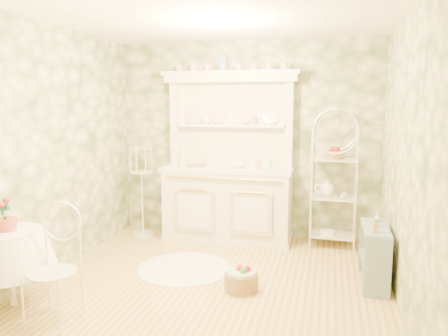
% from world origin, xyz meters
% --- Properties ---
extents(floor, '(3.60, 3.60, 0.00)m').
position_xyz_m(floor, '(0.00, 0.00, 0.00)').
color(floor, tan).
rests_on(floor, ground).
extents(ceiling, '(3.60, 3.60, 0.00)m').
position_xyz_m(ceiling, '(0.00, 0.00, 2.70)').
color(ceiling, white).
rests_on(ceiling, floor).
extents(wall_left, '(3.60, 3.60, 0.00)m').
position_xyz_m(wall_left, '(-1.80, 0.00, 1.35)').
color(wall_left, beige).
rests_on(wall_left, floor).
extents(wall_right, '(3.60, 3.60, 0.00)m').
position_xyz_m(wall_right, '(1.80, 0.00, 1.35)').
color(wall_right, beige).
rests_on(wall_right, floor).
extents(wall_back, '(3.60, 3.60, 0.00)m').
position_xyz_m(wall_back, '(0.00, 1.80, 1.35)').
color(wall_back, beige).
rests_on(wall_back, floor).
extents(wall_front, '(3.60, 3.60, 0.00)m').
position_xyz_m(wall_front, '(0.00, -1.80, 1.35)').
color(wall_front, beige).
rests_on(wall_front, floor).
extents(kitchen_dresser, '(1.87, 0.61, 2.29)m').
position_xyz_m(kitchen_dresser, '(-0.20, 1.52, 1.15)').
color(kitchen_dresser, white).
rests_on(kitchen_dresser, floor).
extents(bakers_rack, '(0.56, 0.41, 1.74)m').
position_xyz_m(bakers_rack, '(1.20, 1.58, 0.87)').
color(bakers_rack, white).
rests_on(bakers_rack, floor).
extents(side_shelf, '(0.29, 0.71, 0.59)m').
position_xyz_m(side_shelf, '(1.62, 0.41, 0.30)').
color(side_shelf, '#798DA0').
rests_on(side_shelf, floor).
extents(round_table, '(0.78, 0.78, 0.77)m').
position_xyz_m(round_table, '(-1.68, -0.89, 0.38)').
color(round_table, white).
rests_on(round_table, floor).
extents(cafe_chair, '(0.53, 0.53, 1.00)m').
position_xyz_m(cafe_chair, '(-1.10, -1.09, 0.50)').
color(cafe_chair, white).
rests_on(cafe_chair, floor).
extents(birdcage_stand, '(0.38, 0.38, 1.50)m').
position_xyz_m(birdcage_stand, '(-1.42, 1.43, 0.75)').
color(birdcage_stand, white).
rests_on(birdcage_stand, floor).
extents(floor_basket, '(0.43, 0.43, 0.23)m').
position_xyz_m(floor_basket, '(0.32, -0.07, 0.11)').
color(floor_basket, '#977245').
rests_on(floor_basket, floor).
extents(lace_rug, '(1.30, 1.30, 0.01)m').
position_xyz_m(lace_rug, '(-0.43, 0.35, 0.00)').
color(lace_rug, white).
rests_on(lace_rug, floor).
extents(bowl_floral, '(0.35, 0.35, 0.07)m').
position_xyz_m(bowl_floral, '(-0.62, 1.49, 1.02)').
color(bowl_floral, white).
rests_on(bowl_floral, kitchen_dresser).
extents(bowl_white, '(0.29, 0.29, 0.07)m').
position_xyz_m(bowl_white, '(-0.06, 1.48, 1.02)').
color(bowl_white, white).
rests_on(bowl_white, kitchen_dresser).
extents(cup_left, '(0.15, 0.15, 0.09)m').
position_xyz_m(cup_left, '(-0.55, 1.68, 1.61)').
color(cup_left, white).
rests_on(cup_left, kitchen_dresser).
extents(cup_right, '(0.15, 0.15, 0.10)m').
position_xyz_m(cup_right, '(0.12, 1.68, 1.61)').
color(cup_right, white).
rests_on(cup_right, kitchen_dresser).
extents(potted_geranium, '(0.16, 0.12, 0.27)m').
position_xyz_m(potted_geranium, '(-1.68, -0.92, 0.85)').
color(potted_geranium, '#3F7238').
rests_on(potted_geranium, round_table).
extents(bottle_amber, '(0.08, 0.08, 0.15)m').
position_xyz_m(bottle_amber, '(1.58, 0.19, 0.68)').
color(bottle_amber, tan).
rests_on(bottle_amber, side_shelf).
extents(bottle_blue, '(0.06, 0.06, 0.11)m').
position_xyz_m(bottle_blue, '(1.60, 0.40, 0.65)').
color(bottle_blue, '#7F9AD6').
rests_on(bottle_blue, side_shelf).
extents(bottle_glass, '(0.08, 0.08, 0.09)m').
position_xyz_m(bottle_glass, '(1.65, 0.62, 0.65)').
color(bottle_glass, silver).
rests_on(bottle_glass, side_shelf).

